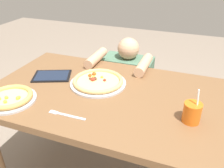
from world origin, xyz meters
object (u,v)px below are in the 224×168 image
Objects in this scene: pizza_near at (10,98)px; diner_seated at (127,93)px; drink_cup_colored at (192,113)px; tablet at (52,76)px; fork at (65,115)px; pizza_far at (98,81)px.

pizza_near is 1.04m from diner_seated.
pizza_near is 1.59× the size of drink_cup_colored.
fork is at bearing -48.73° from tablet.
pizza_near is 0.98× the size of tablet.
tablet is 0.32× the size of diner_seated.
diner_seated reaches higher than tablet.
pizza_near is 0.32× the size of diner_seated.
pizza_far reaches higher than pizza_near.
pizza_near is 0.81× the size of pizza_far.
pizza_near is at bearing -170.42° from drink_cup_colored.
tablet is at bearing 81.45° from pizza_near.
drink_cup_colored is (0.94, 0.16, 0.03)m from pizza_near.
drink_cup_colored is at bearing 9.58° from pizza_near.
pizza_near is 0.51m from pizza_far.
pizza_near is 1.39× the size of fork.
pizza_far is 0.65m from diner_seated.
tablet is (-0.30, 0.34, 0.00)m from fork.
drink_cup_colored reaches higher than tablet.
drink_cup_colored is 0.20× the size of diner_seated.
diner_seated is (0.03, 0.53, -0.38)m from pizza_far.
tablet is (0.05, 0.33, -0.01)m from pizza_near.
diner_seated is (0.36, 0.54, -0.36)m from tablet.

